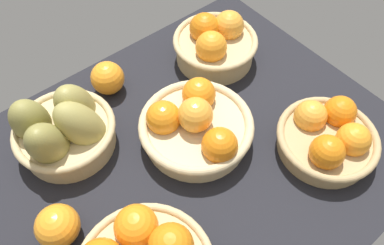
% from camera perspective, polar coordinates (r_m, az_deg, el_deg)
% --- Properties ---
extents(market_tray, '(0.84, 0.72, 0.03)m').
position_cam_1_polar(market_tray, '(0.82, 0.99, -4.38)').
color(market_tray, black).
rests_on(market_tray, ground).
extents(basket_near_right, '(0.21, 0.21, 0.10)m').
position_cam_1_polar(basket_near_right, '(0.83, 19.95, -2.05)').
color(basket_near_right, tan).
rests_on(basket_near_right, market_tray).
extents(basket_far_right, '(0.21, 0.21, 0.12)m').
position_cam_1_polar(basket_far_right, '(0.95, 3.50, 11.89)').
color(basket_far_right, tan).
rests_on(basket_far_right, market_tray).
extents(basket_far_left_pears, '(0.22, 0.21, 0.16)m').
position_cam_1_polar(basket_far_left_pears, '(0.81, -18.95, -0.96)').
color(basket_far_left_pears, tan).
rests_on(basket_far_left_pears, market_tray).
extents(basket_center, '(0.24, 0.24, 0.12)m').
position_cam_1_polar(basket_center, '(0.79, 0.53, -0.46)').
color(basket_center, '#D3BC8C').
rests_on(basket_center, market_tray).
extents(loose_orange_front_gap, '(0.08, 0.08, 0.08)m').
position_cam_1_polar(loose_orange_front_gap, '(0.73, -19.69, -14.56)').
color(loose_orange_front_gap, orange).
rests_on(loose_orange_front_gap, market_tray).
extents(loose_orange_back_gap, '(0.08, 0.08, 0.08)m').
position_cam_1_polar(loose_orange_back_gap, '(0.90, -12.67, 6.59)').
color(loose_orange_back_gap, orange).
rests_on(loose_orange_back_gap, market_tray).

